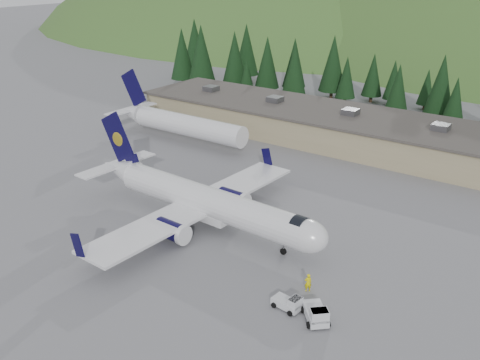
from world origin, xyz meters
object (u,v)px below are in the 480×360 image
at_px(airliner, 204,201).
at_px(terminal_building, 323,124).
at_px(ramp_worker, 308,283).
at_px(second_airliner, 177,122).
at_px(baggage_tug_a, 289,303).
at_px(baggage_tug_b, 316,314).

bearing_deg(airliner, terminal_building, 98.54).
height_order(terminal_building, ramp_worker, terminal_building).
relative_size(airliner, terminal_building, 0.49).
relative_size(second_airliner, baggage_tug_a, 9.56).
bearing_deg(ramp_worker, terminal_building, -108.94).
distance_m(airliner, baggage_tug_a, 19.09).
xyz_separation_m(airliner, second_airliner, (-23.91, 21.96, 0.27)).
bearing_deg(baggage_tug_a, second_airliner, 149.36).
xyz_separation_m(airliner, ramp_worker, (16.87, -5.02, -2.11)).
distance_m(airliner, terminal_building, 38.17).
bearing_deg(baggage_tug_b, terminal_building, 163.79).
height_order(baggage_tug_b, ramp_worker, ramp_worker).
xyz_separation_m(baggage_tug_b, terminal_building, (-23.76, 46.68, 1.83)).
bearing_deg(ramp_worker, airliner, -61.41).
bearing_deg(second_airliner, ramp_worker, -33.48).
xyz_separation_m(airliner, baggage_tug_b, (19.76, -8.72, -2.26)).
xyz_separation_m(airliner, baggage_tug_a, (16.89, -8.56, -2.40)).
relative_size(baggage_tug_a, terminal_building, 0.04).
relative_size(second_airliner, baggage_tug_b, 7.71).
height_order(airliner, terminal_building, airliner).
distance_m(airliner, baggage_tug_b, 21.72).
xyz_separation_m(baggage_tug_a, baggage_tug_b, (2.87, -0.16, 0.14)).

